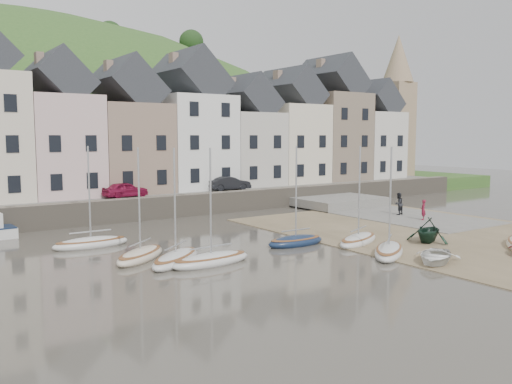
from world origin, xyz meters
TOP-DOWN VIEW (x-y plane):
  - ground at (0.00, 0.00)m, footprint 160.00×160.00m
  - quay_land at (0.00, 32.00)m, footprint 90.00×30.00m
  - quay_street at (0.00, 20.50)m, footprint 70.00×7.00m
  - seawall at (0.00, 17.00)m, footprint 70.00×1.20m
  - beach at (11.00, 0.00)m, footprint 18.00×26.00m
  - slipway at (15.00, 8.00)m, footprint 8.00×18.00m
  - hillside at (-5.00, 60.00)m, footprint 134.40×84.00m
  - townhouse_terrace at (1.76, 24.00)m, footprint 61.05×8.00m
  - church_spire at (34.55, 24.00)m, footprint 4.00×4.00m
  - sailboat_0 at (-10.12, 8.95)m, footprint 4.59×1.53m
  - sailboat_1 at (-7.70, 2.32)m, footprint 4.58×4.13m
  - sailboat_2 at (-8.94, 4.12)m, footprint 4.33×3.94m
  - sailboat_3 at (-6.31, 0.99)m, footprint 4.76×1.80m
  - sailboat_4 at (3.91, 0.43)m, footprint 4.77×3.14m
  - sailboat_5 at (0.44, 2.33)m, footprint 4.00×1.59m
  - sailboat_6 at (3.06, -2.79)m, footprint 4.79×4.09m
  - rowboat_white at (3.50, -5.56)m, footprint 4.06×3.69m
  - rowboat_green at (7.67, -1.90)m, footprint 3.71×3.49m
  - person_red at (14.40, 3.75)m, footprint 0.69×0.68m
  - person_dark at (15.00, 6.74)m, footprint 0.98×0.81m
  - car_left at (-3.88, 19.50)m, footprint 3.95×1.99m
  - car_right at (6.26, 19.50)m, footprint 4.12×1.80m

SIDE VIEW (x-z plane):
  - hillside at x=-5.00m, z-range -59.99..24.01m
  - ground at x=0.00m, z-range 0.00..0.00m
  - beach at x=11.00m, z-range 0.00..0.06m
  - slipway at x=15.00m, z-range 0.00..0.12m
  - sailboat_6 at x=3.06m, z-range -2.90..3.42m
  - sailboat_1 at x=-7.70m, z-range -2.90..3.42m
  - sailboat_3 at x=-6.31m, z-range -2.90..3.42m
  - sailboat_0 at x=-10.12m, z-range -2.90..3.42m
  - sailboat_4 at x=3.91m, z-range -2.90..3.42m
  - sailboat_2 at x=-8.94m, z-range -2.90..3.42m
  - sailboat_5 at x=0.44m, z-range -2.89..3.43m
  - rowboat_white at x=3.50m, z-range 0.06..0.75m
  - quay_land at x=0.00m, z-range 0.00..1.50m
  - rowboat_green at x=7.67m, z-range 0.06..1.62m
  - seawall at x=0.00m, z-range 0.00..1.80m
  - person_red at x=14.40m, z-range 0.12..1.72m
  - person_dark at x=15.00m, z-range 0.12..1.96m
  - quay_street at x=0.00m, z-range 1.50..1.60m
  - car_left at x=-3.88m, z-range 1.60..2.89m
  - car_right at x=6.26m, z-range 1.60..2.92m
  - townhouse_terrace at x=1.76m, z-range 0.36..14.29m
  - church_spire at x=34.55m, z-range 2.06..20.06m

